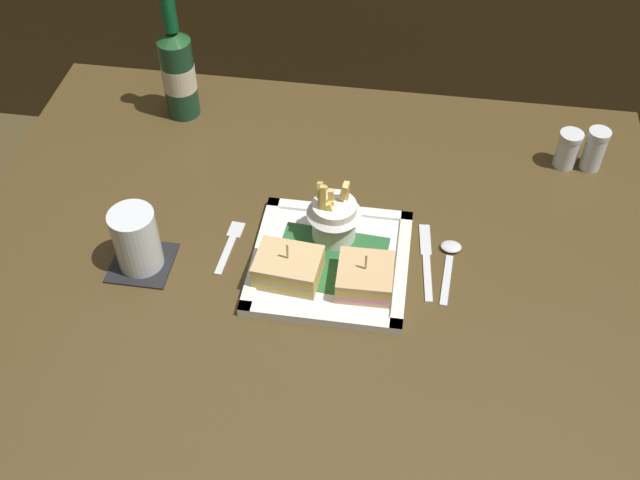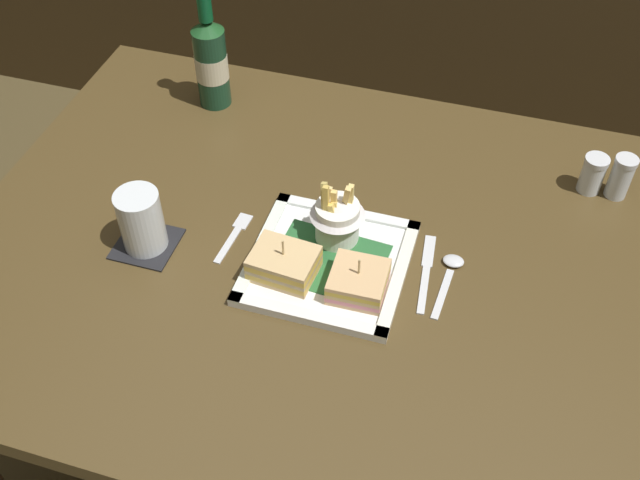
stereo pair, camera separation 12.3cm
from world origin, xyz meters
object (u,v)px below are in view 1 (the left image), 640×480
Objects in this scene: square_plate at (330,262)px; fries_cup at (334,214)px; pepper_shaker at (594,152)px; spoon at (450,256)px; dining_table at (311,290)px; beer_bottle at (178,70)px; water_glass at (137,242)px; sandwich_half_left at (288,267)px; sandwich_half_right at (365,277)px; knife at (426,258)px; fork at (230,244)px; salt_shaker at (567,151)px.

fries_cup is (-0.00, 0.06, 0.06)m from square_plate.
pepper_shaker is at bearing 35.13° from square_plate.
square_plate is at bearing -87.88° from fries_cup.
spoon is at bearing 12.79° from square_plate.
dining_table is 14.18× the size of pepper_shaker.
square_plate is 0.51m from beer_bottle.
water_glass is at bearing -164.61° from dining_table.
pepper_shaker is at bearing 35.20° from sandwich_half_left.
sandwich_half_right is 0.52m from pepper_shaker.
dining_table is 0.22m from knife.
fork is at bearing 150.08° from sandwich_half_left.
fries_cup is at bearing -147.30° from salt_shaker.
square_plate is 0.16m from knife.
fries_cup is (-0.06, 0.10, 0.03)m from sandwich_half_right.
sandwich_half_left is 0.64× the size of knife.
salt_shaker is at bearing 37.87° from sandwich_half_left.
sandwich_half_right is (0.10, -0.07, 0.14)m from dining_table.
sandwich_half_right reaches higher than square_plate.
knife is (0.22, 0.08, -0.03)m from sandwich_half_left.
salt_shaker is (0.57, 0.29, 0.03)m from fork.
knife is 2.32× the size of salt_shaker.
fries_cup reaches higher than fork.
fries_cup is 0.32m from water_glass.
pepper_shaker is at bearing 25.33° from fork.
dining_table is 6.99× the size of knife.
dining_table is at bearing 143.29° from sandwich_half_right.
water_glass is (-0.25, 0.00, 0.02)m from sandwich_half_left.
beer_bottle is (-0.31, 0.33, 0.21)m from dining_table.
beer_bottle is at bearing 116.95° from fork.
dining_table is 10.92× the size of water_glass.
dining_table is at bearing 72.81° from sandwich_half_left.
dining_table is 0.17m from fork.
beer_bottle is 2.23× the size of fork.
sandwich_half_right reaches higher than spoon.
fries_cup is 0.20m from spoon.
sandwich_half_right reaches higher than dining_table.
sandwich_half_left is 0.23m from knife.
fork is 0.37m from spoon.
salt_shaker reaches higher than spoon.
pepper_shaker is (0.75, 0.36, -0.02)m from water_glass.
fries_cup is 0.48m from salt_shaker.
salt_shaker is (0.70, 0.36, -0.02)m from water_glass.
square_plate reaches higher than dining_table.
spoon is at bearing -30.52° from beer_bottle.
fork and knife have the same top height.
pepper_shaker is (0.51, 0.36, 0.00)m from sandwich_half_left.
dining_table is at bearing -147.05° from salt_shaker.
water_glass is 0.51m from spoon.
sandwich_half_left is at bearing -0.10° from water_glass.
salt_shaker reaches higher than dining_table.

